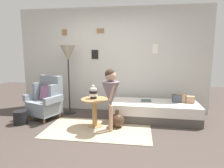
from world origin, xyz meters
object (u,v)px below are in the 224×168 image
magazine_basket (20,117)px  daybed (154,111)px  armchair (46,99)px  floor_lamp (68,56)px  book_on_daybed (146,100)px  person_child (111,91)px  side_table (95,107)px  vase_striped (93,93)px  demijohn_near (117,120)px

magazine_basket → daybed: bearing=13.3°
armchair → floor_lamp: 1.14m
book_on_daybed → magazine_basket: (-2.63, -0.76, -0.28)m
armchair → book_on_daybed: size_ratio=4.41×
person_child → side_table: bearing=154.8°
armchair → daybed: 2.46m
armchair → magazine_basket: 0.65m
armchair → person_child: (1.56, -0.52, 0.33)m
vase_striped → demijohn_near: bearing=0.2°
person_child → book_on_daybed: size_ratio=5.44×
person_child → magazine_basket: bearing=177.6°
side_table → demijohn_near: side_table is taller
armchair → book_on_daybed: (2.25, 0.31, -0.02)m
side_table → armchair: bearing=163.5°
demijohn_near → magazine_basket: 2.05m
floor_lamp → person_child: floor_lamp is taller
person_child → demijohn_near: size_ratio=3.22×
vase_striped → book_on_daybed: size_ratio=1.24×
armchair → magazine_basket: armchair is taller
daybed → vase_striped: size_ratio=7.07×
side_table → demijohn_near: 0.53m
armchair → vase_striped: 1.26m
magazine_basket → side_table: bearing=3.0°
side_table → daybed: bearing=25.5°
vase_striped → magazine_basket: (-1.57, -0.10, -0.55)m
armchair → vase_striped: (1.19, -0.34, 0.25)m
side_table → vase_striped: size_ratio=2.14×
magazine_basket → armchair: bearing=49.4°
side_table → floor_lamp: size_ratio=0.35×
floor_lamp → book_on_daybed: (1.87, -0.12, -1.00)m
demijohn_near → armchair: bearing=168.5°
floor_lamp → magazine_basket: floor_lamp is taller
armchair → demijohn_near: (1.67, -0.34, -0.29)m
daybed → side_table: side_table is taller
demijohn_near → floor_lamp: bearing=149.0°
daybed → magazine_basket: size_ratio=6.87×
daybed → floor_lamp: (-2.05, 0.21, 1.22)m
armchair → floor_lamp: size_ratio=0.58×
vase_striped → floor_lamp: 1.33m
side_table → magazine_basket: (-1.59, -0.08, -0.27)m
floor_lamp → book_on_daybed: size_ratio=7.56×
armchair → vase_striped: size_ratio=3.57×
person_child → book_on_daybed: bearing=50.7°
side_table → vase_striped: bearing=145.3°
vase_striped → demijohn_near: 0.73m
book_on_daybed → vase_striped: bearing=-148.4°
armchair → floor_lamp: bearing=48.5°
vase_striped → magazine_basket: 1.66m
daybed → person_child: (-0.87, -0.75, 0.57)m
daybed → vase_striped: bearing=-155.6°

